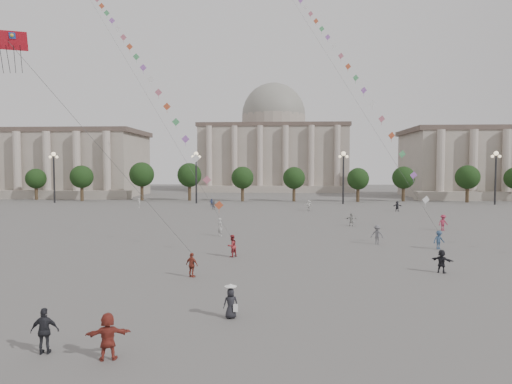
{
  "coord_description": "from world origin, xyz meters",
  "views": [
    {
      "loc": [
        2.23,
        -22.9,
        7.27
      ],
      "look_at": [
        0.39,
        12.0,
        5.44
      ],
      "focal_mm": 32.0,
      "sensor_mm": 36.0,
      "label": 1
    }
  ],
  "objects": [
    {
      "name": "ground",
      "position": [
        0.0,
        0.0,
        0.0
      ],
      "size": [
        360.0,
        360.0,
        0.0
      ],
      "primitive_type": "plane",
      "color": "#575552",
      "rests_on": "ground"
    },
    {
      "name": "hall_central",
      "position": [
        0.0,
        129.22,
        14.23
      ],
      "size": [
        48.3,
        34.3,
        35.5
      ],
      "color": "gray",
      "rests_on": "ground"
    },
    {
      "name": "tree_row",
      "position": [
        0.0,
        78.0,
        5.39
      ],
      "size": [
        137.12,
        5.12,
        8.0
      ],
      "color": "#3C2F1E",
      "rests_on": "ground"
    },
    {
      "name": "lamp_post_far_west",
      "position": [
        -45.0,
        70.0,
        7.35
      ],
      "size": [
        2.0,
        0.9,
        10.65
      ],
      "color": "#262628",
      "rests_on": "ground"
    },
    {
      "name": "lamp_post_mid_west",
      "position": [
        -15.0,
        70.0,
        7.35
      ],
      "size": [
        2.0,
        0.9,
        10.65
      ],
      "color": "#262628",
      "rests_on": "ground"
    },
    {
      "name": "lamp_post_mid_east",
      "position": [
        15.0,
        70.0,
        7.35
      ],
      "size": [
        2.0,
        0.9,
        10.65
      ],
      "color": "#262628",
      "rests_on": "ground"
    },
    {
      "name": "lamp_post_far_east",
      "position": [
        45.0,
        70.0,
        7.35
      ],
      "size": [
        2.0,
        0.9,
        10.65
      ],
      "color": "#262628",
      "rests_on": "ground"
    },
    {
      "name": "person_crowd_0",
      "position": [
        -10.63,
        61.9,
        0.77
      ],
      "size": [
        0.94,
        0.48,
        1.54
      ],
      "primitive_type": "imported",
      "rotation": [
        0.0,
        0.0,
        0.12
      ],
      "color": "#394881",
      "rests_on": "ground"
    },
    {
      "name": "person_crowd_3",
      "position": [
        13.46,
        9.07,
        0.81
      ],
      "size": [
        1.47,
        1.32,
        1.62
      ],
      "primitive_type": "imported",
      "rotation": [
        0.0,
        0.0,
        2.46
      ],
      "color": "black",
      "rests_on": "ground"
    },
    {
      "name": "person_crowd_4",
      "position": [
        7.1,
        54.86,
        0.94
      ],
      "size": [
        1.59,
        1.66,
        1.88
      ],
      "primitive_type": "imported",
      "rotation": [
        0.0,
        0.0,
        3.97
      ],
      "color": "white",
      "rests_on": "ground"
    },
    {
      "name": "person_crowd_6",
      "position": [
        11.51,
        20.92,
        0.93
      ],
      "size": [
        1.36,
        1.05,
        1.85
      ],
      "primitive_type": "imported",
      "rotation": [
        0.0,
        0.0,
        5.95
      ],
      "color": "slate",
      "rests_on": "ground"
    },
    {
      "name": "person_crowd_7",
      "position": [
        11.22,
        34.59,
        0.85
      ],
      "size": [
        1.65,
        0.95,
        1.69
      ],
      "primitive_type": "imported",
      "rotation": [
        0.0,
        0.0,
        2.83
      ],
      "color": "beige",
      "rests_on": "ground"
    },
    {
      "name": "person_crowd_8",
      "position": [
        21.23,
        30.99,
        0.93
      ],
      "size": [
        1.37,
        1.06,
        1.86
      ],
      "primitive_type": "imported",
      "rotation": [
        0.0,
        0.0,
        0.34
      ],
      "color": "#982941",
      "rests_on": "ground"
    },
    {
      "name": "person_crowd_9",
      "position": [
        21.94,
        54.62,
        0.86
      ],
      "size": [
        1.67,
        0.77,
        1.73
      ],
      "primitive_type": "imported",
      "rotation": [
        0.0,
        0.0,
        0.17
      ],
      "color": "black",
      "rests_on": "ground"
    },
    {
      "name": "person_crowd_10",
      "position": [
        -23.7,
        59.57,
        0.86
      ],
      "size": [
        0.53,
        0.69,
        1.71
      ],
      "primitive_type": "imported",
      "rotation": [
        0.0,
        0.0,
        1.78
      ],
      "color": "#BBBCB7",
      "rests_on": "ground"
    },
    {
      "name": "person_crowd_12",
      "position": [
        -9.47,
        56.78,
        0.79
      ],
      "size": [
        1.52,
        0.66,
        1.59
      ],
      "primitive_type": "imported",
      "rotation": [
        0.0,
        0.0,
        3.01
      ],
      "color": "slate",
      "rests_on": "ground"
    },
    {
      "name": "person_crowd_13",
      "position": [
        -4.19,
        25.44,
        0.96
      ],
      "size": [
        0.82,
        0.83,
        1.93
      ],
      "primitive_type": "imported",
      "rotation": [
        0.0,
        0.0,
        2.35
      ],
      "color": "#B1B1AC",
      "rests_on": "ground"
    },
    {
      "name": "tourist_0",
      "position": [
        -3.62,
        6.9,
        0.82
      ],
      "size": [
        1.04,
        0.8,
        1.64
      ],
      "primitive_type": "imported",
      "rotation": [
        0.0,
        0.0,
        2.66
      ],
      "color": "maroon",
      "rests_on": "ground"
    },
    {
      "name": "tourist_2",
      "position": [
        -4.28,
        -6.26,
        0.9
      ],
      "size": [
        1.76,
        0.97,
        1.81
      ],
      "primitive_type": "imported",
      "rotation": [
        0.0,
        0.0,
        3.42
      ],
      "color": "maroon",
      "rests_on": "ground"
    },
    {
      "name": "tourist_4",
      "position": [
        -6.95,
        -5.85,
        0.91
      ],
      "size": [
        1.13,
        0.63,
        1.82
      ],
      "primitive_type": "imported",
      "rotation": [
        0.0,
        0.0,
        3.32
      ],
      "color": "#222328",
      "rests_on": "ground"
    },
    {
      "name": "kite_flyer_0",
      "position": [
        -1.69,
        13.96,
        0.91
      ],
      "size": [
        1.1,
        1.12,
        1.82
      ],
      "primitive_type": "imported",
      "rotation": [
        0.0,
        0.0,
        4.0
      ],
      "color": "maroon",
      "rests_on": "ground"
    },
    {
      "name": "kite_flyer_1",
      "position": [
        16.48,
        18.47,
        0.84
      ],
      "size": [
        1.22,
        0.92,
        1.68
      ],
      "primitive_type": "imported",
      "rotation": [
        0.0,
        0.0,
        0.3
      ],
      "color": "navy",
      "rests_on": "ground"
    },
    {
      "name": "hat_person",
      "position": [
        -0.13,
        -1.26,
        0.8
      ],
      "size": [
        0.82,
        0.65,
        1.69
      ],
      "color": "black",
      "rests_on": "ground"
    },
    {
      "name": "dragon_kite",
      "position": [
        -13.72,
        3.55,
        14.0
      ],
      "size": [
        6.24,
        2.34,
        17.02
      ],
      "color": "red",
      "rests_on": "ground"
    },
    {
      "name": "kite_train_west",
      "position": [
        -18.12,
        34.08,
        24.01
      ],
      "size": [
        31.17,
        37.51,
        64.43
      ],
      "color": "#3F3F3F",
      "rests_on": "ground"
    },
    {
      "name": "kite_train_mid",
      "position": [
        7.94,
        41.32,
        25.7
      ],
      "size": [
        16.57,
        42.57,
        64.12
      ],
      "color": "#3F3F3F",
      "rests_on": "ground"
    }
  ]
}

